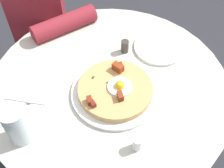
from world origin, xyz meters
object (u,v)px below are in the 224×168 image
Objects in this scene: fork at (28,80)px; pizza_plate at (115,92)px; breakfast_pizza at (115,89)px; water_glass at (17,125)px; person_seated at (46,32)px; bread_plate at (159,47)px; pepper_shaker at (125,46)px; knife at (38,81)px; dining_table at (109,110)px; salt_shaker at (137,143)px.

pizza_plate is at bearing 89.95° from fork.
breakfast_pizza is 0.31m from water_glass.
person_seated reaches higher than pizza_plate.
pizza_plate is 2.19× the size of water_glass.
bread_plate is at bearing -47.36° from pizza_plate.
breakfast_pizza is 0.27m from bread_plate.
breakfast_pizza is at bearing -69.22° from water_glass.
breakfast_pizza is 4.91× the size of pepper_shaker.
person_seated reaches higher than water_glass.
fork is 1.00× the size of knife.
pizza_plate is 1.58× the size of knife.
water_glass reaches higher than breakfast_pizza.
person_seated is 6.31× the size of knife.
person_seated is at bearing 23.14° from breakfast_pizza.
bread_plate is 0.13m from pepper_shaker.
knife is (0.04, 0.23, 0.18)m from dining_table.
salt_shaker is at bearing -170.52° from dining_table.
salt_shaker is (-0.09, -0.32, -0.04)m from water_glass.
pizza_plate is (-0.05, -0.01, 0.18)m from dining_table.
breakfast_pizza is at bearing 90.09° from knife.
pepper_shaker is at bearing -141.93° from person_seated.
water_glass is at bearing 16.24° from fork.
fork is at bearing 46.08° from salt_shaker.
pepper_shaker is at bearing -19.66° from breakfast_pizza.
salt_shaker is at bearing -160.41° from person_seated.
pepper_shaker is (0.19, -0.07, 0.02)m from pizza_plate.
breakfast_pizza is (0.00, -0.00, 0.02)m from pizza_plate.
pepper_shaker reaches higher than bread_plate.
person_seated is 0.55m from knife.
pepper_shaker is (0.30, -0.36, -0.04)m from water_glass.
salt_shaker reaches higher than fork.
dining_table is 4.34× the size of bread_plate.
pepper_shaker is (0.09, -0.35, 0.02)m from fork.
dining_table is 0.32m from salt_shaker.
dining_table is at bearing 98.89° from fork.
pizza_plate is 0.02m from breakfast_pizza.
knife is at bearing 70.63° from breakfast_pizza.
person_seated is 6.31× the size of fork.
water_glass is at bearing 176.98° from person_seated.
knife is 0.39m from salt_shaker.
dining_table is 0.20m from breakfast_pizza.
water_glass is (-0.11, 0.29, 0.04)m from breakfast_pizza.
person_seated is at bearing -3.02° from water_glass.
bread_plate is (-0.41, -0.45, 0.22)m from person_seated.
water_glass is (-0.20, 0.05, 0.06)m from knife.
bread_plate is at bearing -23.98° from salt_shaker.
fork is (0.10, 0.28, -0.02)m from breakfast_pizza.
knife is at bearing 107.64° from pepper_shaker.
fork is at bearing 70.62° from breakfast_pizza.
pepper_shaker is at bearing -50.38° from water_glass.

